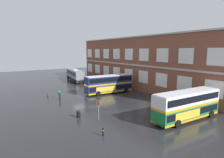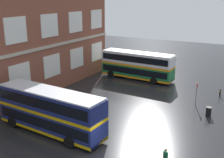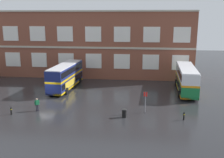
{
  "view_description": "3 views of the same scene",
  "coord_description": "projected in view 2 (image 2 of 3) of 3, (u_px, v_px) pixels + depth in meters",
  "views": [
    {
      "loc": [
        36.11,
        -15.52,
        9.63
      ],
      "look_at": [
        9.69,
        1.99,
        4.73
      ],
      "focal_mm": 29.77,
      "sensor_mm": 36.0,
      "label": 1
    },
    {
      "loc": [
        -17.06,
        -9.81,
        12.32
      ],
      "look_at": [
        5.19,
        2.46,
        4.75
      ],
      "focal_mm": 45.72,
      "sensor_mm": 36.0,
      "label": 2
    },
    {
      "loc": [
        13.95,
        -35.41,
        11.95
      ],
      "look_at": [
        9.68,
        1.86,
        3.0
      ],
      "focal_mm": 42.47,
      "sensor_mm": 36.0,
      "label": 3
    }
  ],
  "objects": [
    {
      "name": "waiting_passenger",
      "position": [
        165.0,
        158.0,
        20.65
      ],
      "size": [
        0.55,
        0.5,
        1.7
      ],
      "color": "black",
      "rests_on": "ground"
    },
    {
      "name": "double_decker_middle",
      "position": [
        137.0,
        65.0,
        42.68
      ],
      "size": [
        3.26,
        11.11,
        4.07
      ],
      "color": "#197038",
      "rests_on": "ground"
    },
    {
      "name": "ground_plane",
      "position": [
        86.0,
        151.0,
        23.3
      ],
      "size": [
        120.0,
        120.0,
        0.0
      ],
      "primitive_type": "plane",
      "color": "#232326"
    },
    {
      "name": "station_litter_bin",
      "position": [
        209.0,
        112.0,
        29.81
      ],
      "size": [
        0.6,
        0.6,
        1.03
      ],
      "color": "black",
      "rests_on": "ground"
    },
    {
      "name": "safety_bollard_west",
      "position": [
        220.0,
        93.0,
        35.69
      ],
      "size": [
        0.19,
        0.19,
        0.95
      ],
      "color": "black",
      "rests_on": "ground"
    },
    {
      "name": "double_decker_near",
      "position": [
        50.0,
        111.0,
        25.94
      ],
      "size": [
        3.4,
        11.15,
        4.07
      ],
      "color": "navy",
      "rests_on": "ground"
    },
    {
      "name": "bus_stand_flag",
      "position": [
        197.0,
        92.0,
        32.48
      ],
      "size": [
        0.44,
        0.1,
        2.7
      ],
      "color": "slate",
      "rests_on": "ground"
    }
  ]
}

